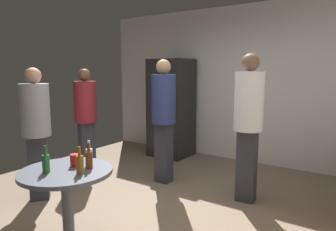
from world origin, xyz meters
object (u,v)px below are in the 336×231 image
object	(u,v)px
refrigerator	(171,108)
beer_bottle_amber	(80,164)
person_in_white_shirt	(248,116)
person_in_gray_shirt	(36,124)
person_in_maroon_shirt	(86,113)
person_in_navy_shirt	(164,111)
plastic_cup_red	(75,160)
foreground_table	(67,181)
beer_bottle_clear	(89,156)
beer_bottle_green	(46,163)
beer_bottle_brown	(89,159)

from	to	relation	value
refrigerator	beer_bottle_amber	xyz separation A→B (m)	(1.14, -3.10, -0.08)
refrigerator	person_in_white_shirt	bearing A→B (deg)	-32.51
person_in_gray_shirt	person_in_maroon_shirt	world-z (taller)	person_in_gray_shirt
person_in_navy_shirt	plastic_cup_red	bearing A→B (deg)	9.62
foreground_table	beer_bottle_amber	bearing A→B (deg)	4.18
foreground_table	plastic_cup_red	xyz separation A→B (m)	(-0.02, 0.12, 0.16)
beer_bottle_clear	person_in_gray_shirt	world-z (taller)	person_in_gray_shirt
person_in_white_shirt	person_in_maroon_shirt	size ratio (longest dim) A/B	1.10
refrigerator	plastic_cup_red	distance (m)	3.15
plastic_cup_red	person_in_white_shirt	distance (m)	2.04
beer_bottle_green	plastic_cup_red	distance (m)	0.26
beer_bottle_brown	beer_bottle_green	distance (m)	0.35
foreground_table	beer_bottle_amber	distance (m)	0.26
foreground_table	beer_bottle_green	world-z (taller)	beer_bottle_green
foreground_table	person_in_gray_shirt	xyz separation A→B (m)	(-1.20, 0.50, 0.32)
person_in_gray_shirt	person_in_white_shirt	distance (m)	2.56
person_in_navy_shirt	person_in_white_shirt	bearing A→B (deg)	92.99
beer_bottle_clear	person_in_gray_shirt	distance (m)	1.30
refrigerator	person_in_gray_shirt	world-z (taller)	refrigerator
foreground_table	beer_bottle_green	distance (m)	0.25
plastic_cup_red	person_in_gray_shirt	bearing A→B (deg)	161.97
beer_bottle_clear	plastic_cup_red	distance (m)	0.13
foreground_table	person_in_maroon_shirt	xyz separation A→B (m)	(-1.53, 1.55, 0.32)
foreground_table	refrigerator	bearing A→B (deg)	107.30
beer_bottle_clear	person_in_maroon_shirt	bearing A→B (deg)	139.90
foreground_table	person_in_white_shirt	xyz separation A→B (m)	(0.94, 1.89, 0.42)
person_in_maroon_shirt	person_in_navy_shirt	bearing A→B (deg)	32.35
beer_bottle_brown	plastic_cup_red	xyz separation A→B (m)	(-0.16, -0.03, -0.03)
person_in_gray_shirt	person_in_navy_shirt	size ratio (longest dim) A/B	0.93
beer_bottle_amber	person_in_navy_shirt	world-z (taller)	person_in_navy_shirt
person_in_navy_shirt	person_in_maroon_shirt	distance (m)	1.30
person_in_gray_shirt	person_in_white_shirt	xyz separation A→B (m)	(2.14, 1.40, 0.10)
refrigerator	person_in_white_shirt	size ratio (longest dim) A/B	1.01
person_in_navy_shirt	person_in_maroon_shirt	size ratio (longest dim) A/B	1.08
person_in_navy_shirt	foreground_table	bearing A→B (deg)	9.81
beer_bottle_brown	person_in_maroon_shirt	xyz separation A→B (m)	(-1.67, 1.41, 0.13)
foreground_table	plastic_cup_red	size ratio (longest dim) A/B	7.27
plastic_cup_red	person_in_maroon_shirt	distance (m)	2.09
beer_bottle_amber	person_in_white_shirt	distance (m)	2.05
refrigerator	person_in_gray_shirt	xyz separation A→B (m)	(-0.23, -2.62, 0.05)
beer_bottle_green	person_in_gray_shirt	world-z (taller)	person_in_gray_shirt
person_in_gray_shirt	plastic_cup_red	bearing A→B (deg)	21.85
beer_bottle_clear	person_in_navy_shirt	distance (m)	1.69
beer_bottle_amber	person_in_gray_shirt	bearing A→B (deg)	160.51
beer_bottle_amber	beer_bottle_brown	distance (m)	0.13
beer_bottle_clear	plastic_cup_red	bearing A→B (deg)	-129.69
person_in_gray_shirt	person_in_maroon_shirt	distance (m)	1.10
refrigerator	foreground_table	distance (m)	3.27
refrigerator	foreground_table	bearing A→B (deg)	-72.70
beer_bottle_green	beer_bottle_clear	size ratio (longest dim) A/B	1.00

